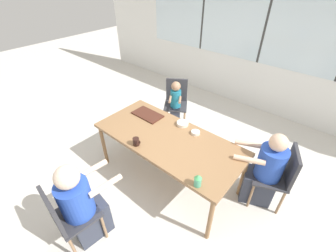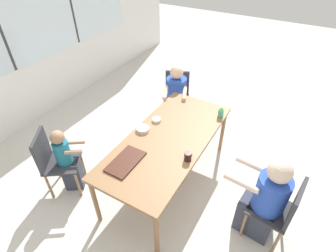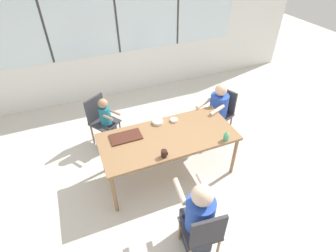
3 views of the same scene
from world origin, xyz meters
The scene contains 14 objects.
ground_plane centered at (0.00, 0.00, 0.00)m, with size 16.00×16.00×0.00m, color beige.
wall_back_with_windows centered at (0.00, 2.66, 1.42)m, with size 8.40×0.08×2.80m.
dining_table centered at (0.00, 0.00, 0.68)m, with size 1.91×0.87×0.73m.
chair_for_woman_green_shirt centered at (1.25, 0.55, 0.52)m, with size 0.53×0.53×0.86m.
chair_for_man_blue_shirt centered at (-0.15, -1.36, 0.52)m, with size 0.44×0.44×0.86m.
chair_for_toddler centered at (-0.77, 1.13, 0.52)m, with size 0.56×0.56×0.86m.
person_woman_green_shirt centered at (1.10, 0.48, 0.47)m, with size 0.63×0.50×1.05m.
person_man_blue_shirt centered at (-0.13, -1.19, 0.49)m, with size 0.38×0.62×1.08m.
person_toddler centered at (-0.69, 1.00, 0.44)m, with size 0.34×0.38×0.91m.
food_tray_dark centered at (-0.56, 0.20, 0.74)m, with size 0.43×0.25×0.02m.
coffee_mug centered at (-0.20, -0.35, 0.78)m, with size 0.08×0.08×0.10m.
sippy_cup centered at (0.70, -0.38, 0.80)m, with size 0.08×0.08×0.14m.
bowl_white_shallow centered at (-0.03, 0.33, 0.75)m, with size 0.16×0.16×0.04m.
bowl_cereal centered at (0.22, 0.29, 0.75)m, with size 0.11×0.11×0.04m.
Camera 3 is at (-1.07, -2.59, 3.11)m, focal length 28.00 mm.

